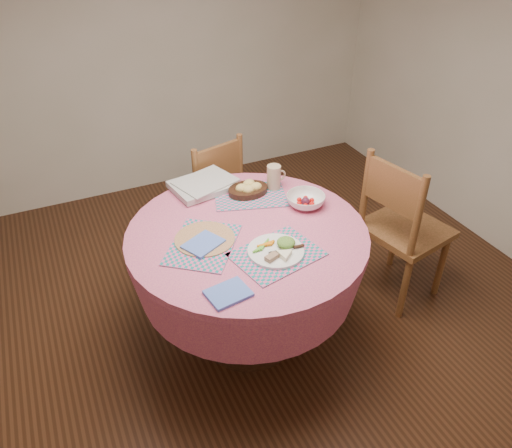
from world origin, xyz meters
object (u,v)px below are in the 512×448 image
Objects in this scene: dining_table at (247,261)px; chair_right at (401,226)px; chair_back at (209,194)px; bread_bowl at (248,189)px; dinner_plate at (278,250)px; latte_mug at (274,177)px; wicker_trivet at (205,239)px; fruit_bowl at (306,200)px.

dining_table is 0.99m from chair_right.
bread_bowl is at bearing 81.53° from chair_back.
chair_right is at bearing -24.42° from bread_bowl.
chair_right is 1.09× the size of chair_back.
dining_table is 0.32m from dinner_plate.
dinner_plate is (-0.93, -0.19, 0.25)m from chair_right.
latte_mug is (0.26, 0.56, 0.05)m from dinner_plate.
bread_bowl is (0.38, 0.32, 0.03)m from wicker_trivet.
latte_mug reaches higher than dining_table.
wicker_trivet is at bearing -173.51° from fruit_bowl.
dinner_plate is at bearing -115.01° from latte_mug.
chair_back is 1.13m from dinner_plate.
wicker_trivet is at bearing -140.20° from bread_bowl.
dining_table is at bearing -134.01° from latte_mug.
latte_mug is at bearing 97.59° from chair_back.
dining_table is 8.91× the size of latte_mug.
latte_mug reaches higher than bread_bowl.
chair_right reaches higher than latte_mug.
chair_back is at bearing 110.61° from fruit_bowl.
latte_mug is (0.54, 0.31, 0.07)m from wicker_trivet.
dining_table is 1.37× the size of chair_back.
chair_right is 3.64× the size of fruit_bowl.
dining_table is 0.46m from fruit_bowl.
bread_bowl reaches higher than dinner_plate.
dinner_plate is 0.57m from bread_bowl.
latte_mug reaches higher than dinner_plate.
dining_table is 0.43m from bread_bowl.
bread_bowl is at bearing 39.80° from wicker_trivet.
chair_back reaches higher than fruit_bowl.
dining_table is 1.25× the size of chair_right.
wicker_trivet is 1.30× the size of bread_bowl.
latte_mug is at bearing 64.99° from dinner_plate.
bread_bowl reaches higher than dining_table.
bread_bowl is (0.06, -0.53, 0.31)m from chair_back.
dinner_plate is 1.18× the size of bread_bowl.
wicker_trivet is at bearing -150.11° from latte_mug.
latte_mug is (0.16, -0.01, 0.04)m from bread_bowl.
latte_mug is at bearing 106.78° from fruit_bowl.
dining_table is at bearing 104.01° from dinner_plate.
bread_bowl is at bearing 53.72° from chair_right.
dining_table is at bearing -167.21° from fruit_bowl.
chair_right is (0.99, -0.04, -0.04)m from dining_table.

